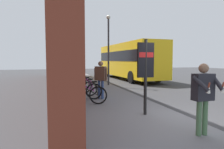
# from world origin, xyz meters

# --- Properties ---
(ground) EXTENTS (60.00, 60.00, 0.00)m
(ground) POSITION_xyz_m (6.00, -1.00, 0.00)
(ground) COLOR #38383A
(sidewalk_pavement) EXTENTS (24.00, 3.50, 0.12)m
(sidewalk_pavement) POSITION_xyz_m (8.00, 1.75, 0.06)
(sidewalk_pavement) COLOR slate
(sidewalk_pavement) RESTS_ON ground
(station_facade) EXTENTS (22.00, 0.65, 8.21)m
(station_facade) POSITION_xyz_m (8.99, 3.80, 4.10)
(station_facade) COLOR brown
(station_facade) RESTS_ON ground
(bicycle_beside_lamp) EXTENTS (0.69, 1.70, 0.97)m
(bicycle_beside_lamp) POSITION_xyz_m (2.60, 2.80, 0.51)
(bicycle_beside_lamp) COLOR black
(bicycle_beside_lamp) RESTS_ON sidewalk_pavement
(bicycle_nearest_sign) EXTENTS (0.60, 1.73, 0.97)m
(bicycle_nearest_sign) POSITION_xyz_m (3.58, 2.77, 0.51)
(bicycle_nearest_sign) COLOR black
(bicycle_nearest_sign) RESTS_ON sidewalk_pavement
(bicycle_mid_rack) EXTENTS (0.71, 1.69, 0.97)m
(bicycle_mid_rack) POSITION_xyz_m (4.52, 2.76, 0.51)
(bicycle_mid_rack) COLOR black
(bicycle_mid_rack) RESTS_ON sidewalk_pavement
(bicycle_far_end) EXTENTS (0.62, 1.72, 0.97)m
(bicycle_far_end) POSITION_xyz_m (5.48, 2.87, 0.51)
(bicycle_far_end) COLOR black
(bicycle_far_end) RESTS_ON sidewalk_pavement
(bicycle_end_of_row) EXTENTS (0.67, 1.70, 0.97)m
(bicycle_end_of_row) POSITION_xyz_m (6.40, 2.81, 0.51)
(bicycle_end_of_row) COLOR black
(bicycle_end_of_row) RESTS_ON sidewalk_pavement
(bicycle_under_window) EXTENTS (0.57, 1.74, 0.97)m
(bicycle_under_window) POSITION_xyz_m (7.29, 2.87, 0.51)
(bicycle_under_window) COLOR black
(bicycle_under_window) RESTS_ON sidewalk_pavement
(transit_info_sign) EXTENTS (0.10, 0.55, 2.40)m
(transit_info_sign) POSITION_xyz_m (0.55, 1.19, 1.72)
(transit_info_sign) COLOR black
(transit_info_sign) RESTS_ON sidewalk_pavement
(city_bus) EXTENTS (10.59, 2.96, 3.35)m
(city_bus) POSITION_xyz_m (12.84, -3.00, 1.92)
(city_bus) COLOR yellow
(city_bus) RESTS_ON ground
(pedestrian_near_bus) EXTENTS (0.50, 0.53, 1.70)m
(pedestrian_near_bus) POSITION_xyz_m (3.54, 1.94, 1.16)
(pedestrian_near_bus) COLOR #334C8C
(pedestrian_near_bus) RESTS_ON sidewalk_pavement
(tourist_with_hotdogs) EXTENTS (0.57, 0.65, 1.68)m
(tourist_with_hotdogs) POSITION_xyz_m (-1.45, 0.69, 1.16)
(tourist_with_hotdogs) COLOR #4C724C
(tourist_with_hotdogs) RESTS_ON sidewalk_pavement
(street_lamp) EXTENTS (0.28, 0.28, 4.79)m
(street_lamp) POSITION_xyz_m (8.13, 0.30, 2.98)
(street_lamp) COLOR #333338
(street_lamp) RESTS_ON sidewalk_pavement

